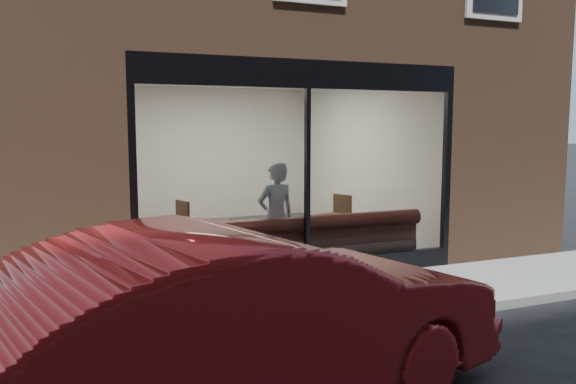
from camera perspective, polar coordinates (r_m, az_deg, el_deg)
name	(u,v)px	position (r m, az deg, el deg)	size (l,w,h in m)	color
ground	(379,326)	(6.67, 9.27, -13.25)	(120.00, 120.00, 0.00)	black
sidewalk_near	(339,300)	(7.49, 5.24, -10.88)	(40.00, 2.00, 0.01)	gray
kerb_near	(382,322)	(6.61, 9.51, -12.89)	(40.00, 0.10, 0.12)	gray
host_building_pier_left	(39,157)	(13.37, -23.97, 3.26)	(2.50, 12.00, 3.20)	brown
host_building_pier_right	(345,151)	(15.10, 5.84, 4.13)	(2.50, 12.00, 3.20)	brown
host_building_backfill	(183,149)	(16.68, -10.62, 4.28)	(5.00, 6.00, 3.20)	brown
cafe_floor	(246,241)	(11.08, -4.28, -5.02)	(6.00, 6.00, 0.00)	#2D2D30
cafe_ceiling	(245,77)	(10.89, -4.43, 11.54)	(6.00, 6.00, 0.00)	white
cafe_wall_back	(208,154)	(13.75, -8.14, 3.85)	(5.00, 5.00, 0.00)	silver
cafe_wall_left	(111,164)	(10.40, -17.56, 2.71)	(6.00, 6.00, 0.00)	silver
cafe_wall_right	(359,158)	(11.86, 7.21, 3.42)	(6.00, 6.00, 0.00)	silver
storefront_kick	(307,270)	(8.36, 1.93, -7.96)	(5.00, 0.10, 0.30)	black
storefront_header	(308,74)	(8.12, 2.01, 11.89)	(5.00, 0.10, 0.40)	black
storefront_mullion	(307,176)	(8.12, 1.97, 1.64)	(0.06, 0.10, 2.50)	black
storefront_glass	(308,176)	(8.09, 2.06, 1.62)	(4.80, 4.80, 0.00)	white
banquette	(296,259)	(8.70, 0.86, -6.87)	(4.00, 0.55, 0.45)	#3E1617
person	(276,217)	(8.73, -1.22, -2.56)	(0.63, 0.41, 1.72)	#99B4CD
cafe_table_left	(208,223)	(9.01, -8.13, -3.11)	(0.65, 0.65, 0.04)	black
cafe_table_right	(332,216)	(9.58, 4.50, -2.49)	(0.55, 0.55, 0.04)	black
cafe_chair_left	(174,241)	(10.16, -11.54, -4.94)	(0.44, 0.44, 0.04)	black
cafe_chair_right	(336,232)	(10.87, 4.89, -4.07)	(0.43, 0.43, 0.04)	black
wall_poster	(114,175)	(10.34, -17.28, 1.66)	(0.02, 0.68, 0.90)	white
parked_car	(238,326)	(4.38, -5.12, -13.37)	(1.62, 4.63, 1.53)	maroon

